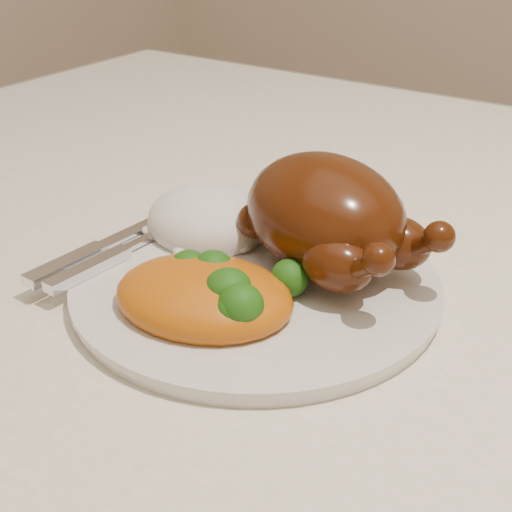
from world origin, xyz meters
The scene contains 7 objects.
dining_table centered at (0.00, 0.00, 0.67)m, with size 1.60×0.90×0.76m.
tablecloth centered at (0.00, 0.00, 0.74)m, with size 1.73×1.03×0.18m.
dinner_plate centered at (-0.15, -0.15, 0.77)m, with size 0.30×0.30×0.01m, color silver.
roast_chicken centered at (-0.11, -0.11, 0.83)m, with size 0.20×0.16×0.10m.
rice_mound centered at (-0.23, -0.11, 0.79)m, with size 0.15×0.14×0.06m.
mac_and_cheese centered at (-0.15, -0.21, 0.79)m, with size 0.16×0.14×0.05m.
cutlery centered at (-0.28, -0.20, 0.79)m, with size 0.04×0.19×0.01m.
Camera 1 is at (0.14, -0.58, 1.07)m, focal length 50.00 mm.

